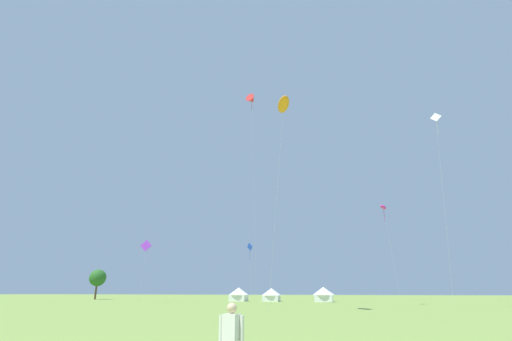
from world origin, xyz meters
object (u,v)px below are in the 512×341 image
Objects in this scene: kite_purple_diamond at (146,246)px; kite_blue_diamond at (250,249)px; festival_tent_center at (239,294)px; festival_tent_left at (324,294)px; kite_magenta_parafoil at (383,207)px; festival_tent_right at (271,294)px; tree_distant_left at (98,278)px; kite_red_delta at (252,100)px; kite_white_diamond at (437,127)px; kite_orange_parafoil at (283,105)px.

kite_purple_diamond is 1.10× the size of kite_blue_diamond.
festival_tent_left is at bearing 0.00° from festival_tent_center.
kite_magenta_parafoil reaches higher than festival_tent_right.
tree_distant_left is (-38.61, 6.48, 3.60)m from festival_tent_center.
tree_distant_left is at bearing 152.76° from kite_red_delta.
festival_tent_left is (-11.19, 14.27, -13.21)m from kite_magenta_parafoil.
tree_distant_left is (-45.63, 23.49, -30.69)m from kite_red_delta.
kite_red_delta reaches higher than kite_blue_diamond.
festival_tent_left is at bearing 59.39° from kite_red_delta.
festival_tent_center is at bearing -9.53° from tree_distant_left.
festival_tent_left is at bearing 25.25° from kite_purple_diamond.
kite_white_diamond is at bearing -22.55° from tree_distant_left.
kite_blue_diamond is 48.65m from tree_distant_left.
kite_white_diamond reaches higher than kite_blue_diamond.
kite_red_delta reaches higher than tree_distant_left.
kite_orange_parafoil is at bearing -119.50° from kite_magenta_parafoil.
tree_distant_left reaches higher than festival_tent_center.
kite_white_diamond is at bearing -34.40° from festival_tent_center.
kite_purple_diamond is at bearing -179.77° from kite_magenta_parafoil.
tree_distant_left is (-54.57, 42.53, -18.07)m from kite_orange_parafoil.
kite_magenta_parafoil is 2.13× the size of tree_distant_left.
festival_tent_center is 17.09m from festival_tent_left.
kite_purple_diamond is 34.84m from festival_tent_left.
kite_orange_parafoil is 22.76m from kite_white_diamond.
kite_red_delta is (20.55, -2.58, 25.99)m from kite_purple_diamond.
kite_blue_diamond is at bearing -94.54° from festival_tent_right.
kite_magenta_parafoil is at bearing -3.06° from kite_blue_diamond.
kite_orange_parafoil is at bearing -66.11° from kite_blue_diamond.
kite_orange_parafoil is (8.94, -19.04, -12.61)m from kite_red_delta.
kite_blue_diamond is 2.57× the size of festival_tent_right.
kite_white_diamond is 3.61× the size of tree_distant_left.
kite_blue_diamond is (-22.51, 1.20, -5.78)m from kite_magenta_parafoil.
kite_magenta_parafoil is at bearing 125.57° from kite_white_diamond.
kite_red_delta is 1.55× the size of kite_orange_parafoil.
kite_magenta_parafoil is 23.27m from kite_blue_diamond.
kite_white_diamond is 43.54m from festival_tent_right.
kite_orange_parafoil is 43.09m from festival_tent_right.
tree_distant_left is (-44.39, 19.54, -3.87)m from kite_blue_diamond.
kite_magenta_parafoil is at bearing -17.23° from tree_distant_left.
kite_red_delta reaches higher than kite_magenta_parafoil.
kite_orange_parafoil reaches higher than festival_tent_right.
kite_white_diamond is 6.13× the size of festival_tent_left.
festival_tent_left is at bearing 127.09° from kite_white_diamond.
kite_purple_diamond is at bearing -133.14° from festival_tent_center.
kite_white_diamond reaches higher than festival_tent_center.
tree_distant_left is (-74.03, 30.74, -18.44)m from kite_white_diamond.
kite_white_diamond reaches higher than festival_tent_right.
festival_tent_right is (-9.14, 36.05, -21.75)m from kite_orange_parafoil.
kite_purple_diamond is 42.11m from kite_magenta_parafoil.
kite_blue_diamond is 15.12m from festival_tent_right.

